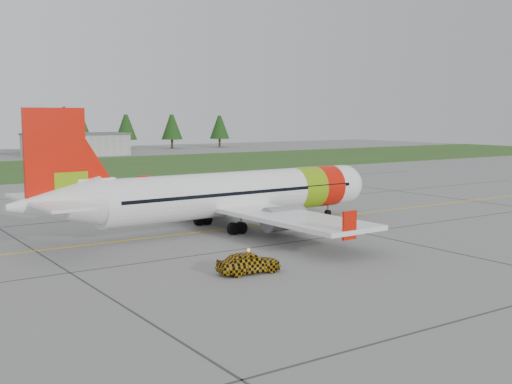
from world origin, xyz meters
TOP-DOWN VIEW (x-y plane):
  - ground at (0.00, 0.00)m, footprint 320.00×320.00m
  - aircraft at (1.89, 8.16)m, footprint 34.56×31.75m
  - follow_me_car at (-5.68, -6.38)m, footprint 1.58×1.80m
  - grass_strip at (0.00, 82.00)m, footprint 320.00×50.00m
  - taxi_guideline at (0.00, 8.00)m, footprint 120.00×0.25m
  - hangar_east at (25.00, 118.00)m, footprint 24.00×12.00m

SIDE VIEW (x-z plane):
  - ground at x=0.00m, z-range 0.00..0.00m
  - taxi_guideline at x=0.00m, z-range 0.00..0.02m
  - grass_strip at x=0.00m, z-range 0.00..0.03m
  - follow_me_car at x=-5.68m, z-range 0.00..4.10m
  - hangar_east at x=25.00m, z-range 0.00..5.20m
  - aircraft at x=1.89m, z-range -2.21..8.25m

